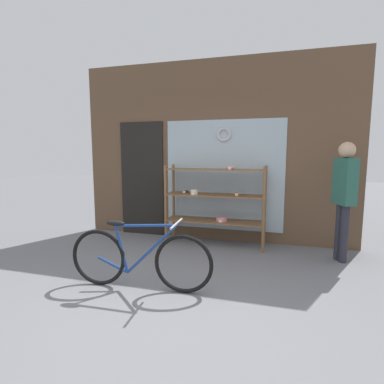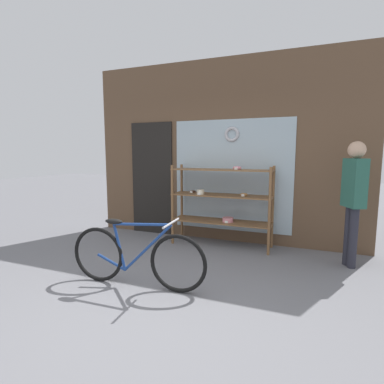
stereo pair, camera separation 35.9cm
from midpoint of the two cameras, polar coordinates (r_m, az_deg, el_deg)
The scene contains 5 objects.
ground_plane at distance 3.22m, azimuth -5.06°, elevation -21.15°, with size 30.00×30.00×0.00m, color slate.
storefront_facade at distance 5.28m, azimuth 7.08°, elevation 7.22°, with size 4.82×0.13×3.12m.
display_case at distance 4.95m, azimuth 7.72°, elevation -1.16°, with size 1.64×0.44×1.34m.
bicycle at distance 3.54m, azimuth -7.77°, elevation -12.16°, with size 1.68×0.46×0.79m.
pedestrian at distance 4.60m, azimuth 30.45°, elevation -0.31°, with size 0.30×0.37×1.69m.
Camera 2 is at (1.45, -2.46, 1.54)m, focal length 28.00 mm.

